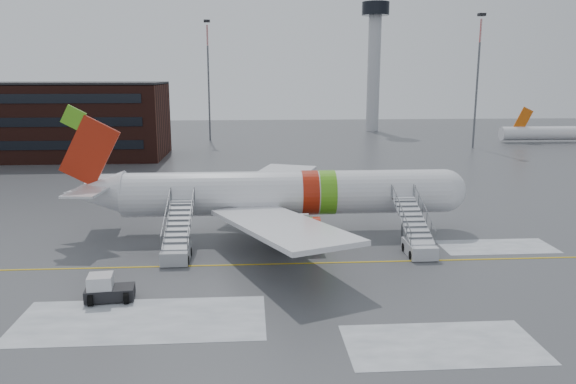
{
  "coord_description": "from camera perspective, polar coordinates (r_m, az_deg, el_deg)",
  "views": [
    {
      "loc": [
        0.27,
        -40.01,
        13.64
      ],
      "look_at": [
        3.38,
        5.54,
        4.0
      ],
      "focal_mm": 35.0,
      "sensor_mm": 36.0,
      "label": 1
    }
  ],
  "objects": [
    {
      "name": "ground",
      "position": [
        42.27,
        -4.1,
        -6.94
      ],
      "size": [
        260.0,
        260.0,
        0.0
      ],
      "primitive_type": "plane",
      "color": "#494C4F",
      "rests_on": "ground"
    },
    {
      "name": "light_mast_far_ne",
      "position": [
        110.21,
        18.72,
        11.41
      ],
      "size": [
        1.2,
        1.2,
        24.25
      ],
      "color": "#595B60",
      "rests_on": "ground"
    },
    {
      "name": "distant_aircraft",
      "position": [
        121.97,
        26.88,
        4.22
      ],
      "size": [
        35.0,
        18.0,
        8.0
      ],
      "primitive_type": null,
      "color": "#D8590C",
      "rests_on": "ground"
    },
    {
      "name": "light_mast_far_n",
      "position": [
        118.3,
        -8.1,
        11.9
      ],
      "size": [
        1.2,
        1.2,
        24.25
      ],
      "color": "#595B60",
      "rests_on": "ground"
    },
    {
      "name": "airstair_fwd",
      "position": [
        44.78,
        12.96,
        -4.7
      ],
      "size": [
        2.05,
        7.7,
        3.48
      ],
      "color": "silver",
      "rests_on": "ground"
    },
    {
      "name": "airliner",
      "position": [
        48.69,
        -1.28,
        -0.2
      ],
      "size": [
        35.03,
        32.97,
        11.18
      ],
      "color": "silver",
      "rests_on": "ground"
    },
    {
      "name": "pushback_tug",
      "position": [
        36.56,
        -17.95,
        -9.36
      ],
      "size": [
        3.06,
        2.43,
        1.66
      ],
      "color": "black",
      "rests_on": "ground"
    },
    {
      "name": "airstair_aft",
      "position": [
        43.26,
        -11.19,
        -5.21
      ],
      "size": [
        2.05,
        7.7,
        3.48
      ],
      "color": "#A3A5AA",
      "rests_on": "ground"
    },
    {
      "name": "control_tower",
      "position": [
        138.34,
        8.76,
        13.91
      ],
      "size": [
        6.4,
        6.4,
        30.0
      ],
      "color": "#B2B5BA",
      "rests_on": "ground"
    }
  ]
}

